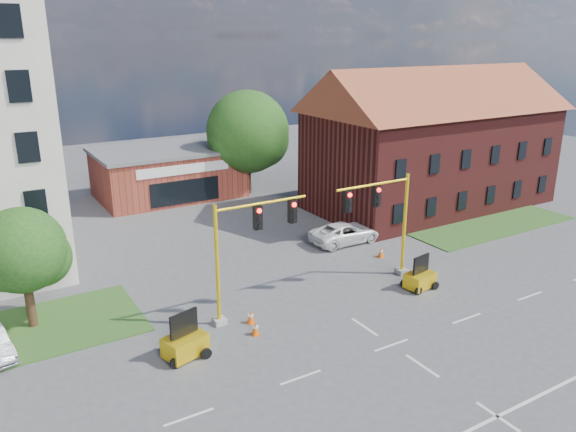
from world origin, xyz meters
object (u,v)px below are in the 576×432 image
object	(u,v)px
signal_mast_east	(384,216)
trailer_west	(185,343)
signal_mast_west	(247,244)
trailer_east	(420,279)
pickup_white	(345,233)

from	to	relation	value
signal_mast_east	trailer_west	world-z (taller)	signal_mast_east
signal_mast_west	trailer_west	xyz separation A→B (m)	(-4.19, -1.94, -3.26)
signal_mast_east	trailer_east	bearing A→B (deg)	-61.52
signal_mast_west	pickup_white	bearing A→B (deg)	29.79
trailer_west	pickup_white	xyz separation A→B (m)	(14.86, 8.05, 0.05)
signal_mast_west	pickup_white	world-z (taller)	signal_mast_west
trailer_west	pickup_white	distance (m)	16.90
pickup_white	trailer_east	bearing A→B (deg)	174.50
signal_mast_west	signal_mast_east	xyz separation A→B (m)	(8.71, 0.00, 0.00)
signal_mast_west	signal_mast_east	distance (m)	8.71
trailer_west	trailer_east	bearing A→B (deg)	-16.24
signal_mast_east	trailer_west	distance (m)	13.45
pickup_white	trailer_west	bearing A→B (deg)	118.75
trailer_east	pickup_white	xyz separation A→B (m)	(0.83, 8.18, 0.11)
trailer_east	signal_mast_west	bearing A→B (deg)	158.90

